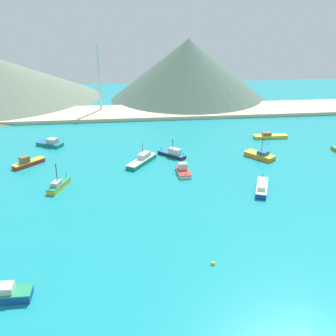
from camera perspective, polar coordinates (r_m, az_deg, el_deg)
The scene contains 14 objects.
ground at distance 84.20m, azimuth 10.37°, elevation -6.29°, with size 260.00×280.00×0.50m.
fishing_boat_0 at distance 130.46m, azimuth 13.86°, elevation 4.30°, with size 10.27×2.64×1.88m.
fishing_boat_1 at distance 95.83m, azimuth -14.87°, elevation -2.33°, with size 4.75×8.06×6.14m.
fishing_boat_3 at distance 111.30m, azimuth -18.77°, elevation 0.74°, with size 7.66×7.70×2.65m.
fishing_boat_5 at distance 107.19m, azimuth -3.59°, elevation 1.11°, with size 8.48×10.79×5.33m.
fishing_boat_6 at distance 100.63m, azimuth 2.11°, elevation -0.34°, with size 3.01×6.98×5.27m.
fishing_boat_7 at distance 113.17m, azimuth 12.59°, elevation 1.74°, with size 7.59×8.43×6.26m.
fishing_boat_9 at distance 124.45m, azimuth -15.90°, elevation 3.30°, with size 8.28×6.49×2.29m.
fishing_boat_12 at distance 111.50m, azimuth 0.63°, elevation 2.02°, with size 7.48×7.59×4.94m.
fishing_boat_14 at distance 93.92m, azimuth 12.83°, elevation -2.62°, with size 5.63×9.77×4.37m.
buoy_0 at distance 68.44m, azimuth 6.20°, elevation -12.99°, with size 0.75×0.75×0.75m.
beach_strip at distance 156.17m, azimuth 2.26°, elevation 7.86°, with size 247.00×20.13×1.20m, color beige.
hill_central at distance 176.41m, azimuth 2.84°, elevation 13.44°, with size 65.09×65.09×24.78m.
radio_tower at distance 155.37m, azimuth -9.49°, elevation 12.07°, with size 2.49×1.99×24.89m.
Camera 1 is at (-23.22, -40.48, 39.54)m, focal length 44.19 mm.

